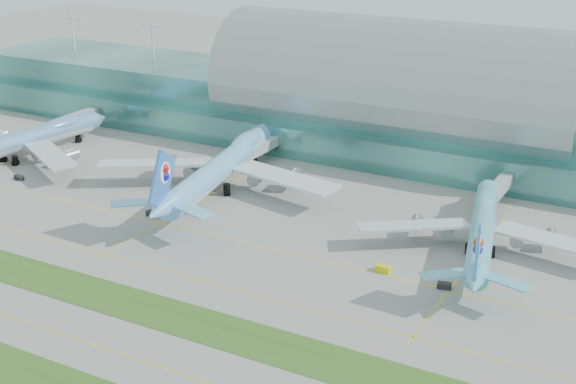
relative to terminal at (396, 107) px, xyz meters
The scene contains 14 objects.
ground 129.58m from the terminal, 90.00° to the right, with size 700.00×700.00×0.00m, color gray.
terminal is the anchor object (origin of this frame).
grass_strip_far 127.58m from the terminal, 90.00° to the right, with size 420.00×12.00×0.08m, color #2D591E.
taxiline_b 143.50m from the terminal, 90.00° to the right, with size 420.00×0.35×0.01m, color yellow.
taxiline_c 111.70m from the terminal, 90.01° to the right, with size 420.00×0.35×0.01m, color yellow.
taxiline_d 89.92m from the terminal, 90.01° to the right, with size 420.00×0.35×0.01m, color yellow.
airliner_a 121.89m from the terminal, 145.75° to the right, with size 66.75×76.28×21.00m.
airliner_b 66.60m from the terminal, 116.54° to the right, with size 72.48×83.22×23.01m.
airliner_c 80.80m from the terminal, 53.44° to the right, with size 58.11×66.97×18.63m.
gse_b 120.56m from the terminal, 136.54° to the right, with size 3.27×1.55×1.25m, color black.
gse_c 86.36m from the terminal, 110.09° to the right, with size 4.15×1.86×1.86m, color black.
gse_d 93.97m from the terminal, 111.60° to the right, with size 3.06×1.66×1.53m, color black.
gse_e 93.96m from the terminal, 69.91° to the right, with size 3.50×1.76×1.48m, color #D2CA0C.
gse_f 100.96m from the terminal, 62.13° to the right, with size 3.02×1.71×1.28m, color black.
Camera 1 is at (91.87, -112.01, 81.00)m, focal length 50.00 mm.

